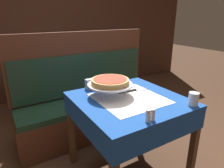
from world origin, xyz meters
The scene contains 12 objects.
dining_table_front centered at (0.00, 0.00, 0.63)m, with size 0.83×0.83×0.74m.
dining_table_rear centered at (-0.22, 1.75, 0.64)m, with size 0.73×0.73×0.75m.
booth_bench centered at (0.00, 0.80, 0.34)m, with size 1.68×0.48×1.20m.
back_wall_panel centered at (0.00, 2.30, 1.20)m, with size 6.00×0.04×2.40m, color #3D2319.
pizza_pan_stand centered at (-0.10, 0.14, 0.83)m, with size 0.38×0.38×0.10m.
deep_dish_pizza centered at (-0.10, 0.14, 0.86)m, with size 0.31×0.31×0.04m.
pizza_server centered at (0.13, 0.12, 0.74)m, with size 0.28×0.09×0.01m.
water_glass_near centered at (0.33, -0.36, 0.79)m, with size 0.07×0.07×0.10m.
salt_shaker centered at (-0.12, -0.37, 0.78)m, with size 0.03×0.03×0.08m.
pepper_shaker centered at (-0.09, -0.37, 0.78)m, with size 0.03×0.03×0.08m.
napkin_holder centered at (-0.17, 0.37, 0.78)m, with size 0.10×0.05×0.09m.
condiment_caddy centered at (-0.24, 1.79, 0.79)m, with size 0.13×0.13×0.17m.
Camera 1 is at (-0.90, -1.20, 1.38)m, focal length 32.00 mm.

